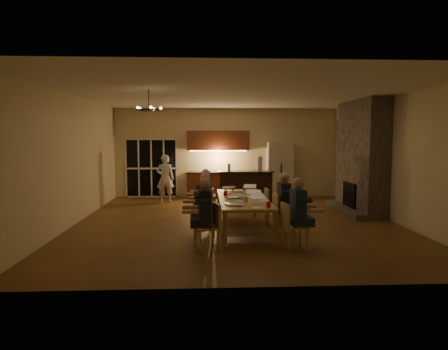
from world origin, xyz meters
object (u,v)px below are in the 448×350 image
standing_person (165,178)px  can_cola (233,188)px  person_left_mid (205,204)px  laptop_b (259,198)px  redcup_near (268,205)px  laptop_a (235,200)px  mug_front (243,198)px  laptop_d (253,193)px  plate_left (230,204)px  laptop_e (228,187)px  chair_right_near (295,226)px  laptop_f (250,187)px  person_right_mid (284,203)px  person_left_near (205,214)px  plate_far (258,193)px  bar_blender (260,164)px  chair_left_mid (205,215)px  redcup_far (244,188)px  bar_island (246,188)px  plate_near (263,201)px  chair_right_far (275,206)px  person_right_near (298,213)px  mug_back (225,191)px  chair_right_mid (284,214)px  redcup_mid (225,193)px  chair_left_far (204,207)px  person_left_far (206,197)px  mug_mid (242,192)px  bar_bottle (229,167)px  refrigerator (279,170)px  chandelier (149,110)px  chair_left_near (206,227)px  laptop_c (233,193)px

standing_person → can_cola: 3.43m
can_cola → person_left_mid: bearing=-111.3°
laptop_b → redcup_near: bearing=-81.6°
laptop_a → mug_front: 0.62m
laptop_d → can_cola: (-0.36, 1.43, -0.05)m
laptop_b → plate_left: size_ratio=1.24×
laptop_b → laptop_e: 2.04m
chair_right_near → laptop_f: size_ratio=2.78×
chair_right_near → person_right_mid: person_right_mid is taller
redcup_near → person_left_near: bearing=-167.3°
laptop_a → plate_far: laptop_a is taller
person_left_near → bar_blender: size_ratio=2.94×
chair_left_mid → redcup_far: 2.18m
bar_island → mug_front: (-0.49, -4.03, 0.26)m
person_right_mid → chair_right_near: bearing=176.4°
laptop_e → plate_far: (0.72, -0.48, -0.10)m
plate_near → redcup_far: bearing=97.0°
chair_right_far → mug_front: size_ratio=8.90×
laptop_e → bar_blender: bearing=-120.1°
chair_right_near → person_right_near: bearing=-74.6°
mug_back → redcup_far: (0.53, 0.60, 0.01)m
chair_right_near → chair_right_mid: size_ratio=1.00×
bar_island → chair_left_mid: bar_island is taller
redcup_mid → person_right_mid: bearing=-33.6°
chair_left_far → bar_blender: (1.79, 2.95, 0.87)m
plate_near → laptop_e: bearing=112.0°
chair_left_far → plate_far: (1.34, 0.09, 0.31)m
chair_left_mid → chair_right_far: 2.02m
laptop_f → plate_far: (0.16, -0.44, -0.10)m
chair_right_far → laptop_b: laptop_b is taller
bar_island → chair_right_far: size_ratio=1.97×
chair_right_mid → person_left_far: 2.05m
chair_left_mid → person_right_mid: 1.75m
mug_mid → can_cola: (-0.18, 0.78, 0.01)m
standing_person → plate_near: size_ratio=5.88×
chair_left_mid → person_left_mid: bearing=-155.7°
chair_left_far → person_left_mid: (0.02, -1.09, 0.24)m
person_left_mid → person_left_far: size_ratio=1.00×
laptop_a → redcup_far: laptop_a is taller
plate_far → bar_bottle: (-0.53, 3.00, 0.44)m
refrigerator → can_cola: size_ratio=16.67×
chair_right_near → laptop_a: laptop_a is taller
chandelier → mug_mid: chandelier is taller
chair_left_near → person_left_far: (0.00, 2.28, 0.24)m
laptop_c → bar_blender: 3.69m
person_left_near → laptop_b: 1.42m
plate_near → plate_far: bearing=87.6°
person_right_mid → bar_blender: bar_blender is taller
refrigerator → laptop_d: size_ratio=6.25×
laptop_e → redcup_near: size_ratio=2.67×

